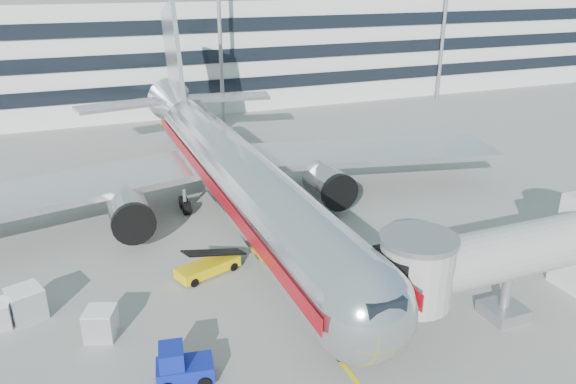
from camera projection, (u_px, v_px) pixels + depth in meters
name	position (u px, v px, depth m)	size (l,w,h in m)	color
ground	(283.00, 285.00, 35.67)	(180.00, 180.00, 0.00)	gray
lead_in_line	(237.00, 224.00, 44.30)	(0.25, 70.00, 0.01)	yellow
main_jet	(228.00, 167.00, 44.24)	(50.95, 48.70, 16.06)	silver
jet_bridge	(536.00, 251.00, 31.57)	(17.80, 4.50, 7.00)	silver
terminal	(140.00, 50.00, 82.87)	(150.00, 24.25, 15.60)	silver
light_mast_centre	(219.00, 4.00, 69.29)	(2.40, 1.20, 25.45)	gray
belt_loader	(208.00, 266.00, 36.67)	(4.55, 2.90, 2.14)	#D8AE09
baggage_tug	(181.00, 367.00, 26.90)	(2.93, 2.12, 2.03)	navy
cargo_container_right	(26.00, 303.00, 31.91)	(2.27, 2.27, 1.89)	silver
cargo_container_front	(101.00, 323.00, 30.30)	(2.03, 2.03, 1.67)	silver
ramp_worker	(112.00, 322.00, 30.49)	(0.58, 0.38, 1.59)	#72D516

